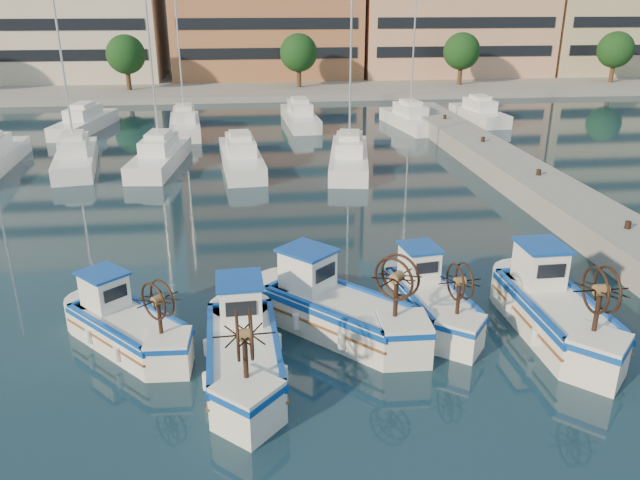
{
  "coord_description": "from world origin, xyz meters",
  "views": [
    {
      "loc": [
        -1.79,
        -15.57,
        9.75
      ],
      "look_at": [
        0.67,
        5.41,
        1.5
      ],
      "focal_mm": 35.0,
      "sensor_mm": 36.0,
      "label": 1
    }
  ],
  "objects_px": {
    "fishing_boat_b": "(243,347)",
    "fishing_boat_d": "(430,297)",
    "fishing_boat_e": "(554,307)",
    "fishing_boat_a": "(126,323)",
    "fishing_boat_c": "(336,306)"
  },
  "relations": [
    {
      "from": "fishing_boat_c",
      "to": "fishing_boat_d",
      "type": "relative_size",
      "value": 1.1
    },
    {
      "from": "fishing_boat_d",
      "to": "fishing_boat_e",
      "type": "xyz_separation_m",
      "value": [
        3.48,
        -1.38,
        0.13
      ]
    },
    {
      "from": "fishing_boat_b",
      "to": "fishing_boat_e",
      "type": "xyz_separation_m",
      "value": [
        9.47,
        1.16,
        0.05
      ]
    },
    {
      "from": "fishing_boat_d",
      "to": "fishing_boat_e",
      "type": "distance_m",
      "value": 3.75
    },
    {
      "from": "fishing_boat_a",
      "to": "fishing_boat_b",
      "type": "xyz_separation_m",
      "value": [
        3.47,
        -1.93,
        0.09
      ]
    },
    {
      "from": "fishing_boat_a",
      "to": "fishing_boat_c",
      "type": "xyz_separation_m",
      "value": [
        6.32,
        0.09,
        0.13
      ]
    },
    {
      "from": "fishing_boat_a",
      "to": "fishing_boat_e",
      "type": "relative_size",
      "value": 0.82
    },
    {
      "from": "fishing_boat_c",
      "to": "fishing_boat_e",
      "type": "xyz_separation_m",
      "value": [
        6.62,
        -0.87,
        0.01
      ]
    },
    {
      "from": "fishing_boat_b",
      "to": "fishing_boat_d",
      "type": "xyz_separation_m",
      "value": [
        5.98,
        2.54,
        -0.08
      ]
    },
    {
      "from": "fishing_boat_b",
      "to": "fishing_boat_c",
      "type": "height_order",
      "value": "fishing_boat_c"
    },
    {
      "from": "fishing_boat_a",
      "to": "fishing_boat_e",
      "type": "xyz_separation_m",
      "value": [
        12.93,
        -0.78,
        0.14
      ]
    },
    {
      "from": "fishing_boat_a",
      "to": "fishing_boat_b",
      "type": "height_order",
      "value": "fishing_boat_b"
    },
    {
      "from": "fishing_boat_c",
      "to": "fishing_boat_e",
      "type": "bearing_deg",
      "value": -50.9
    },
    {
      "from": "fishing_boat_a",
      "to": "fishing_boat_d",
      "type": "height_order",
      "value": "fishing_boat_d"
    },
    {
      "from": "fishing_boat_c",
      "to": "fishing_boat_e",
      "type": "distance_m",
      "value": 6.67
    }
  ]
}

